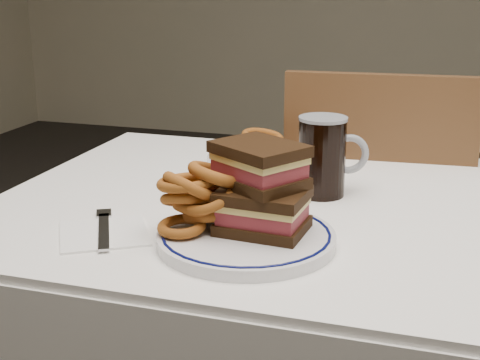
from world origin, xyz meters
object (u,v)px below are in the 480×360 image
(chair_far, at_px, (374,235))
(reuben_sandwich, at_px, (261,188))
(beer_mug, at_px, (324,156))
(far_plate, at_px, (274,160))
(main_plate, at_px, (246,238))

(chair_far, bearing_deg, reuben_sandwich, -100.22)
(beer_mug, distance_m, far_plate, 0.23)
(chair_far, relative_size, beer_mug, 6.17)
(main_plate, height_order, reuben_sandwich, reuben_sandwich)
(chair_far, xyz_separation_m, main_plate, (-0.14, -0.69, 0.25))
(reuben_sandwich, bearing_deg, chair_far, 79.78)
(reuben_sandwich, relative_size, far_plate, 0.57)
(beer_mug, xyz_separation_m, far_plate, (-0.14, 0.17, -0.07))
(chair_far, distance_m, reuben_sandwich, 0.75)
(chair_far, xyz_separation_m, beer_mug, (-0.07, -0.41, 0.31))
(main_plate, relative_size, beer_mug, 1.85)
(chair_far, relative_size, reuben_sandwich, 5.56)
(reuben_sandwich, bearing_deg, beer_mug, 78.36)
(chair_far, xyz_separation_m, reuben_sandwich, (-0.12, -0.67, 0.32))
(main_plate, distance_m, beer_mug, 0.30)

